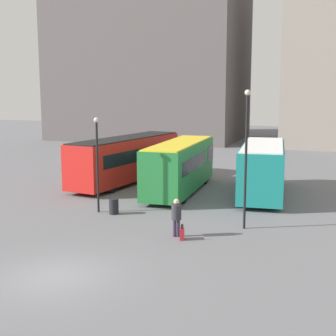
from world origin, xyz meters
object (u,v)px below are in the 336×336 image
(traveler, at_px, (176,214))
(suitcase, at_px, (182,234))
(bus_1, at_px, (181,165))
(bus_0, at_px, (128,158))
(bus_2, at_px, (263,168))
(lamp_post_1, at_px, (97,157))
(trash_bin, at_px, (114,206))
(lamp_post_0, at_px, (246,150))

(traveler, relative_size, suitcase, 2.35)
(bus_1, height_order, suitcase, bus_1)
(suitcase, bearing_deg, bus_0, 14.93)
(bus_2, bearing_deg, bus_0, 77.44)
(lamp_post_1, bearing_deg, bus_0, 103.79)
(bus_1, distance_m, trash_bin, 7.19)
(bus_2, xyz_separation_m, traveler, (-2.42, -10.24, -0.74))
(bus_0, distance_m, lamp_post_0, 13.86)
(bus_2, distance_m, traveler, 10.55)
(suitcase, xyz_separation_m, trash_bin, (-4.91, 3.05, 0.16))
(lamp_post_0, bearing_deg, trash_bin, 177.20)
(bus_1, bearing_deg, bus_2, -85.99)
(bus_2, relative_size, lamp_post_1, 1.79)
(suitcase, bearing_deg, bus_2, -30.29)
(bus_2, relative_size, traveler, 5.29)
(suitcase, height_order, lamp_post_1, lamp_post_1)
(traveler, height_order, lamp_post_1, lamp_post_1)
(suitcase, relative_size, trash_bin, 0.89)
(traveler, xyz_separation_m, lamp_post_0, (2.71, 2.35, 2.82))
(lamp_post_0, bearing_deg, suitcase, -130.84)
(bus_0, xyz_separation_m, suitcase, (8.00, -11.70, -1.56))
(bus_0, xyz_separation_m, bus_2, (10.03, -1.11, -0.03))
(traveler, relative_size, lamp_post_1, 0.34)
(bus_1, relative_size, traveler, 5.68)
(suitcase, xyz_separation_m, lamp_post_1, (-5.90, 3.13, 2.85))
(suitcase, bearing_deg, lamp_post_1, 42.58)
(bus_2, relative_size, lamp_post_0, 1.40)
(traveler, distance_m, trash_bin, 5.31)
(bus_1, xyz_separation_m, trash_bin, (-1.59, -6.88, -1.38))
(bus_0, height_order, lamp_post_0, lamp_post_0)
(bus_0, distance_m, bus_1, 5.01)
(bus_1, height_order, lamp_post_0, lamp_post_0)
(bus_0, relative_size, lamp_post_0, 1.75)
(bus_1, height_order, trash_bin, bus_1)
(bus_2, bearing_deg, trash_bin, 131.16)
(lamp_post_1, bearing_deg, suitcase, -27.98)
(bus_0, distance_m, lamp_post_1, 8.92)
(traveler, bearing_deg, lamp_post_1, 43.71)
(bus_1, xyz_separation_m, bus_2, (5.35, 0.66, -0.00))
(bus_0, height_order, bus_2, bus_0)
(bus_0, relative_size, lamp_post_1, 2.24)
(lamp_post_0, bearing_deg, bus_1, 127.98)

